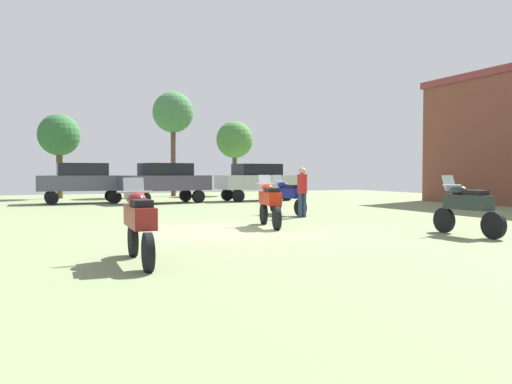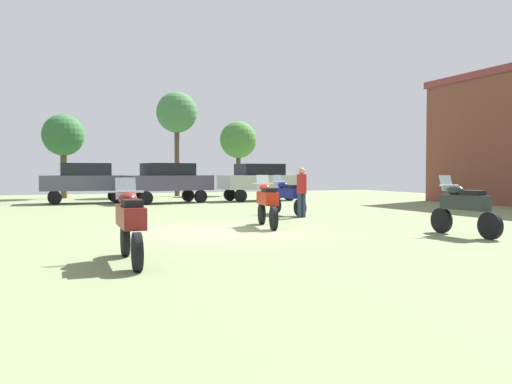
{
  "view_description": "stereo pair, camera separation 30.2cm",
  "coord_description": "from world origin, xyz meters",
  "px_view_note": "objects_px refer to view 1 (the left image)",
  "views": [
    {
      "loc": [
        -4.88,
        -12.95,
        1.57
      ],
      "look_at": [
        2.94,
        4.94,
        0.84
      ],
      "focal_mm": 37.07,
      "sensor_mm": 36.0,
      "label": 1
    },
    {
      "loc": [
        -4.61,
        -13.07,
        1.57
      ],
      "look_at": [
        2.94,
        4.94,
        0.84
      ],
      "focal_mm": 37.07,
      "sensor_mm": 36.0,
      "label": 2
    }
  ],
  "objects_px": {
    "car_2": "(166,180)",
    "tree_4": "(173,113)",
    "motorcycle_2": "(139,221)",
    "motorcycle_5": "(270,201)",
    "person_1": "(302,188)",
    "tree_7": "(235,140)",
    "car_4": "(83,180)",
    "motorcycle_7": "(287,195)",
    "tree_1": "(59,136)",
    "car_3": "(257,179)",
    "motorcycle_1": "(467,206)"
  },
  "relations": [
    {
      "from": "motorcycle_5",
      "to": "tree_7",
      "type": "height_order",
      "value": "tree_7"
    },
    {
      "from": "motorcycle_2",
      "to": "car_2",
      "type": "bearing_deg",
      "value": 77.07
    },
    {
      "from": "motorcycle_5",
      "to": "car_2",
      "type": "distance_m",
      "value": 12.52
    },
    {
      "from": "motorcycle_1",
      "to": "car_4",
      "type": "distance_m",
      "value": 19.2
    },
    {
      "from": "motorcycle_2",
      "to": "tree_4",
      "type": "xyz_separation_m",
      "value": [
        7.03,
        24.46,
        4.62
      ]
    },
    {
      "from": "motorcycle_7",
      "to": "person_1",
      "type": "height_order",
      "value": "person_1"
    },
    {
      "from": "motorcycle_1",
      "to": "car_2",
      "type": "relative_size",
      "value": 0.47
    },
    {
      "from": "tree_1",
      "to": "tree_4",
      "type": "bearing_deg",
      "value": 1.77
    },
    {
      "from": "motorcycle_2",
      "to": "motorcycle_5",
      "type": "relative_size",
      "value": 1.01
    },
    {
      "from": "motorcycle_7",
      "to": "car_2",
      "type": "distance_m",
      "value": 9.21
    },
    {
      "from": "tree_1",
      "to": "tree_7",
      "type": "height_order",
      "value": "tree_1"
    },
    {
      "from": "motorcycle_2",
      "to": "person_1",
      "type": "height_order",
      "value": "person_1"
    },
    {
      "from": "motorcycle_2",
      "to": "motorcycle_5",
      "type": "distance_m",
      "value": 6.43
    },
    {
      "from": "car_2",
      "to": "tree_4",
      "type": "xyz_separation_m",
      "value": [
        2.35,
        7.42,
        4.17
      ]
    },
    {
      "from": "motorcycle_1",
      "to": "tree_7",
      "type": "relative_size",
      "value": 0.43
    },
    {
      "from": "motorcycle_2",
      "to": "car_3",
      "type": "distance_m",
      "value": 19.9
    },
    {
      "from": "tree_4",
      "to": "tree_7",
      "type": "distance_m",
      "value": 4.47
    },
    {
      "from": "car_4",
      "to": "car_2",
      "type": "bearing_deg",
      "value": -109.82
    },
    {
      "from": "motorcycle_7",
      "to": "car_4",
      "type": "relative_size",
      "value": 0.5
    },
    {
      "from": "car_2",
      "to": "motorcycle_5",
      "type": "bearing_deg",
      "value": 168.65
    },
    {
      "from": "motorcycle_2",
      "to": "motorcycle_5",
      "type": "xyz_separation_m",
      "value": [
        4.56,
        4.53,
        0.01
      ]
    },
    {
      "from": "person_1",
      "to": "tree_7",
      "type": "distance_m",
      "value": 17.99
    },
    {
      "from": "motorcycle_1",
      "to": "car_3",
      "type": "distance_m",
      "value": 16.68
    },
    {
      "from": "tree_7",
      "to": "person_1",
      "type": "bearing_deg",
      "value": -103.85
    },
    {
      "from": "tree_1",
      "to": "tree_7",
      "type": "distance_m",
      "value": 11.08
    },
    {
      "from": "car_3",
      "to": "person_1",
      "type": "bearing_deg",
      "value": 160.96
    },
    {
      "from": "car_3",
      "to": "person_1",
      "type": "height_order",
      "value": "car_3"
    },
    {
      "from": "motorcycle_7",
      "to": "tree_7",
      "type": "xyz_separation_m",
      "value": [
        4.23,
        16.06,
        2.98
      ]
    },
    {
      "from": "tree_7",
      "to": "car_4",
      "type": "bearing_deg",
      "value": -151.18
    },
    {
      "from": "car_4",
      "to": "motorcycle_2",
      "type": "bearing_deg",
      "value": 178.42
    },
    {
      "from": "person_1",
      "to": "car_3",
      "type": "bearing_deg",
      "value": 66.91
    },
    {
      "from": "person_1",
      "to": "motorcycle_7",
      "type": "bearing_deg",
      "value": 80.94
    },
    {
      "from": "motorcycle_2",
      "to": "tree_7",
      "type": "xyz_separation_m",
      "value": [
        11.17,
        24.18,
        2.98
      ]
    },
    {
      "from": "motorcycle_2",
      "to": "tree_4",
      "type": "height_order",
      "value": "tree_4"
    },
    {
      "from": "car_2",
      "to": "tree_4",
      "type": "relative_size",
      "value": 0.68
    },
    {
      "from": "motorcycle_2",
      "to": "motorcycle_7",
      "type": "distance_m",
      "value": 10.69
    },
    {
      "from": "motorcycle_7",
      "to": "tree_4",
      "type": "distance_m",
      "value": 16.98
    },
    {
      "from": "motorcycle_2",
      "to": "car_3",
      "type": "xyz_separation_m",
      "value": [
        9.79,
        17.31,
        0.45
      ]
    },
    {
      "from": "person_1",
      "to": "tree_7",
      "type": "xyz_separation_m",
      "value": [
        4.26,
        17.27,
        2.7
      ]
    },
    {
      "from": "tree_7",
      "to": "motorcycle_5",
      "type": "bearing_deg",
      "value": -108.58
    },
    {
      "from": "tree_4",
      "to": "motorcycle_1",
      "type": "bearing_deg",
      "value": -87.44
    },
    {
      "from": "motorcycle_1",
      "to": "car_2",
      "type": "distance_m",
      "value": 16.67
    },
    {
      "from": "motorcycle_2",
      "to": "person_1",
      "type": "xyz_separation_m",
      "value": [
        6.92,
        6.92,
        0.28
      ]
    },
    {
      "from": "tree_4",
      "to": "car_3",
      "type": "bearing_deg",
      "value": -68.85
    },
    {
      "from": "tree_1",
      "to": "car_4",
      "type": "bearing_deg",
      "value": -82.61
    },
    {
      "from": "tree_7",
      "to": "tree_1",
      "type": "bearing_deg",
      "value": 179.67
    },
    {
      "from": "person_1",
      "to": "car_2",
      "type": "bearing_deg",
      "value": 94.85
    },
    {
      "from": "person_1",
      "to": "tree_4",
      "type": "distance_m",
      "value": 18.08
    },
    {
      "from": "motorcycle_2",
      "to": "car_3",
      "type": "bearing_deg",
      "value": 62.93
    },
    {
      "from": "motorcycle_5",
      "to": "car_4",
      "type": "bearing_deg",
      "value": 116.78
    }
  ]
}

